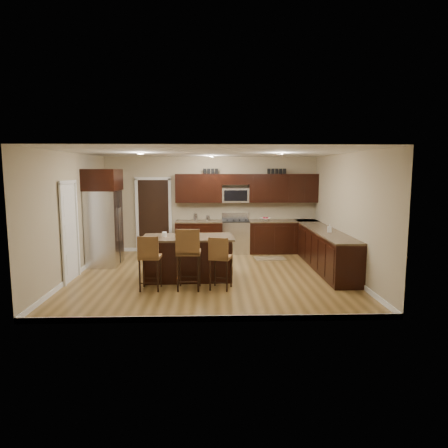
{
  "coord_description": "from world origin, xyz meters",
  "views": [
    {
      "loc": [
        0.02,
        -8.65,
        2.33
      ],
      "look_at": [
        0.29,
        0.4,
        1.1
      ],
      "focal_mm": 32.0,
      "sensor_mm": 36.0,
      "label": 1
    }
  ],
  "objects_px": {
    "stool_right": "(220,257)",
    "refrigerator": "(104,216)",
    "stool_left": "(149,256)",
    "island": "(188,259)",
    "range": "(236,236)",
    "stool_mid": "(188,252)"
  },
  "relations": [
    {
      "from": "stool_left",
      "to": "stool_mid",
      "type": "bearing_deg",
      "value": 1.86
    },
    {
      "from": "range",
      "to": "stool_right",
      "type": "height_order",
      "value": "range"
    },
    {
      "from": "stool_mid",
      "to": "stool_left",
      "type": "bearing_deg",
      "value": -178.59
    },
    {
      "from": "stool_left",
      "to": "island",
      "type": "bearing_deg",
      "value": 52.98
    },
    {
      "from": "stool_left",
      "to": "stool_right",
      "type": "xyz_separation_m",
      "value": [
        1.36,
        0.0,
        -0.02
      ]
    },
    {
      "from": "refrigerator",
      "to": "range",
      "type": "bearing_deg",
      "value": 22.44
    },
    {
      "from": "island",
      "to": "stool_mid",
      "type": "height_order",
      "value": "stool_mid"
    },
    {
      "from": "stool_right",
      "to": "refrigerator",
      "type": "bearing_deg",
      "value": 158.92
    },
    {
      "from": "stool_mid",
      "to": "refrigerator",
      "type": "relative_size",
      "value": 0.52
    },
    {
      "from": "refrigerator",
      "to": "stool_right",
      "type": "bearing_deg",
      "value": -37.78
    },
    {
      "from": "stool_left",
      "to": "stool_right",
      "type": "bearing_deg",
      "value": 2.68
    },
    {
      "from": "refrigerator",
      "to": "island",
      "type": "bearing_deg",
      "value": -31.88
    },
    {
      "from": "range",
      "to": "stool_left",
      "type": "relative_size",
      "value": 1.03
    },
    {
      "from": "range",
      "to": "stool_right",
      "type": "relative_size",
      "value": 1.06
    },
    {
      "from": "stool_left",
      "to": "stool_mid",
      "type": "xyz_separation_m",
      "value": [
        0.75,
        -0.01,
        0.09
      ]
    },
    {
      "from": "range",
      "to": "stool_left",
      "type": "distance_m",
      "value": 4.0
    },
    {
      "from": "stool_right",
      "to": "refrigerator",
      "type": "height_order",
      "value": "refrigerator"
    },
    {
      "from": "range",
      "to": "stool_right",
      "type": "bearing_deg",
      "value": -98.29
    },
    {
      "from": "stool_mid",
      "to": "stool_right",
      "type": "height_order",
      "value": "stool_mid"
    },
    {
      "from": "range",
      "to": "island",
      "type": "bearing_deg",
      "value": -113.69
    },
    {
      "from": "island",
      "to": "stool_left",
      "type": "height_order",
      "value": "stool_left"
    },
    {
      "from": "island",
      "to": "range",
      "type": "bearing_deg",
      "value": 64.04
    }
  ]
}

